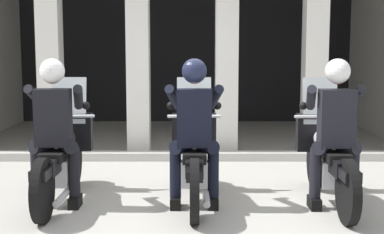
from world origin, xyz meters
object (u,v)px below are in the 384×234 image
object	(u,v)px
police_officer_center	(192,120)
motorcycle_right	(326,157)
motorcycle_center	(192,156)
police_officer_right	(333,121)
police_officer_left	(52,120)
motorcycle_left	(60,156)

from	to	relation	value
police_officer_center	motorcycle_right	size ratio (longest dim) A/B	0.78
motorcycle_center	police_officer_right	bearing A→B (deg)	-22.56
motorcycle_center	police_officer_left	bearing A→B (deg)	179.54
motorcycle_left	police_officer_left	bearing A→B (deg)	-90.33
motorcycle_left	police_officer_left	size ratio (longest dim) A/B	1.29
motorcycle_right	police_officer_right	xyz separation A→B (m)	(-0.00, -0.28, 0.44)
motorcycle_left	police_officer_center	bearing A→B (deg)	-11.75
motorcycle_center	motorcycle_right	xyz separation A→B (m)	(1.47, -0.03, 0.00)
motorcycle_center	motorcycle_right	bearing A→B (deg)	-11.70
motorcycle_left	motorcycle_center	size ratio (longest dim) A/B	1.00
motorcycle_left	police_officer_center	world-z (taller)	police_officer_center
motorcycle_left	police_officer_center	size ratio (longest dim) A/B	1.29
police_officer_right	motorcycle_left	bearing A→B (deg)	167.51
motorcycle_right	motorcycle_center	bearing A→B (deg)	172.83
police_officer_left	motorcycle_center	bearing A→B (deg)	10.03
motorcycle_left	police_officer_center	distance (m)	1.57
motorcycle_center	police_officer_center	xyz separation A→B (m)	(-0.00, -0.28, 0.44)
police_officer_center	motorcycle_right	xyz separation A→B (m)	(1.47, 0.25, -0.44)
police_officer_left	police_officer_right	distance (m)	2.95
police_officer_center	motorcycle_right	distance (m)	1.56
police_officer_center	police_officer_right	world-z (taller)	same
police_officer_center	motorcycle_center	bearing A→B (deg)	79.18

